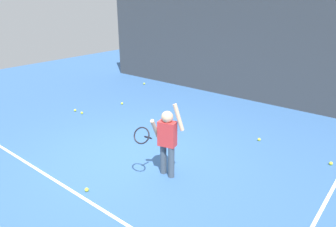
{
  "coord_description": "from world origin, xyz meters",
  "views": [
    {
      "loc": [
        4.04,
        -3.81,
        2.97
      ],
      "look_at": [
        0.51,
        0.55,
        0.85
      ],
      "focal_mm": 33.16,
      "sensor_mm": 36.0,
      "label": 1
    }
  ],
  "objects_px": {
    "tennis_ball_3": "(87,190)",
    "tennis_ball_7": "(331,163)",
    "tennis_player": "(166,138)",
    "tennis_ball_5": "(144,84)",
    "tennis_ball_0": "(259,139)",
    "tennis_ball_4": "(122,103)",
    "tennis_ball_6": "(82,113)",
    "tennis_ball_1": "(75,110)"
  },
  "relations": [
    {
      "from": "tennis_ball_3",
      "to": "tennis_ball_7",
      "type": "relative_size",
      "value": 1.0
    },
    {
      "from": "tennis_player",
      "to": "tennis_ball_5",
      "type": "height_order",
      "value": "tennis_player"
    },
    {
      "from": "tennis_ball_3",
      "to": "tennis_ball_7",
      "type": "distance_m",
      "value": 4.47
    },
    {
      "from": "tennis_ball_0",
      "to": "tennis_ball_4",
      "type": "relative_size",
      "value": 1.0
    },
    {
      "from": "tennis_ball_0",
      "to": "tennis_ball_6",
      "type": "relative_size",
      "value": 1.0
    },
    {
      "from": "tennis_player",
      "to": "tennis_ball_7",
      "type": "height_order",
      "value": "tennis_player"
    },
    {
      "from": "tennis_ball_0",
      "to": "tennis_ball_6",
      "type": "bearing_deg",
      "value": -162.02
    },
    {
      "from": "tennis_ball_5",
      "to": "tennis_ball_7",
      "type": "bearing_deg",
      "value": -16.43
    },
    {
      "from": "tennis_ball_0",
      "to": "tennis_ball_4",
      "type": "height_order",
      "value": "same"
    },
    {
      "from": "tennis_ball_0",
      "to": "tennis_ball_5",
      "type": "distance_m",
      "value": 5.46
    },
    {
      "from": "tennis_ball_4",
      "to": "tennis_ball_6",
      "type": "height_order",
      "value": "same"
    },
    {
      "from": "tennis_ball_0",
      "to": "tennis_ball_5",
      "type": "xyz_separation_m",
      "value": [
        -5.15,
        1.82,
        0.0
      ]
    },
    {
      "from": "tennis_player",
      "to": "tennis_ball_1",
      "type": "bearing_deg",
      "value": 152.45
    },
    {
      "from": "tennis_ball_1",
      "to": "tennis_ball_6",
      "type": "relative_size",
      "value": 1.0
    },
    {
      "from": "tennis_ball_7",
      "to": "tennis_ball_5",
      "type": "bearing_deg",
      "value": 163.57
    },
    {
      "from": "tennis_ball_7",
      "to": "tennis_ball_3",
      "type": "bearing_deg",
      "value": -130.1
    },
    {
      "from": "tennis_ball_4",
      "to": "tennis_player",
      "type": "bearing_deg",
      "value": -32.03
    },
    {
      "from": "tennis_ball_0",
      "to": "tennis_ball_5",
      "type": "height_order",
      "value": "same"
    },
    {
      "from": "tennis_ball_4",
      "to": "tennis_ball_7",
      "type": "distance_m",
      "value": 5.62
    },
    {
      "from": "tennis_ball_0",
      "to": "tennis_ball_7",
      "type": "bearing_deg",
      "value": -5.37
    },
    {
      "from": "tennis_ball_4",
      "to": "tennis_ball_5",
      "type": "xyz_separation_m",
      "value": [
        -1.01,
        2.02,
        0.0
      ]
    },
    {
      "from": "tennis_ball_0",
      "to": "tennis_ball_3",
      "type": "height_order",
      "value": "same"
    },
    {
      "from": "tennis_ball_3",
      "to": "tennis_ball_4",
      "type": "relative_size",
      "value": 1.0
    },
    {
      "from": "tennis_ball_3",
      "to": "tennis_ball_5",
      "type": "bearing_deg",
      "value": 124.93
    },
    {
      "from": "tennis_player",
      "to": "tennis_ball_5",
      "type": "bearing_deg",
      "value": 122.36
    },
    {
      "from": "tennis_player",
      "to": "tennis_ball_0",
      "type": "bearing_deg",
      "value": 58.98
    },
    {
      "from": "tennis_ball_0",
      "to": "tennis_ball_7",
      "type": "relative_size",
      "value": 1.0
    },
    {
      "from": "tennis_ball_0",
      "to": "tennis_ball_1",
      "type": "relative_size",
      "value": 1.0
    },
    {
      "from": "tennis_ball_4",
      "to": "tennis_ball_7",
      "type": "xyz_separation_m",
      "value": [
        5.62,
        0.07,
        0.0
      ]
    },
    {
      "from": "tennis_ball_5",
      "to": "tennis_ball_3",
      "type": "bearing_deg",
      "value": -55.07
    },
    {
      "from": "tennis_player",
      "to": "tennis_ball_1",
      "type": "height_order",
      "value": "tennis_player"
    },
    {
      "from": "tennis_ball_1",
      "to": "tennis_ball_6",
      "type": "xyz_separation_m",
      "value": [
        0.31,
        -0.01,
        0.0
      ]
    },
    {
      "from": "tennis_player",
      "to": "tennis_ball_0",
      "type": "distance_m",
      "value": 2.56
    },
    {
      "from": "tennis_ball_4",
      "to": "tennis_ball_7",
      "type": "bearing_deg",
      "value": 0.7
    },
    {
      "from": "tennis_ball_0",
      "to": "tennis_ball_6",
      "type": "xyz_separation_m",
      "value": [
        -4.41,
        -1.43,
        0.0
      ]
    },
    {
      "from": "tennis_player",
      "to": "tennis_ball_0",
      "type": "height_order",
      "value": "tennis_player"
    },
    {
      "from": "tennis_player",
      "to": "tennis_ball_7",
      "type": "xyz_separation_m",
      "value": [
        2.19,
        2.22,
        -0.69
      ]
    },
    {
      "from": "tennis_ball_5",
      "to": "tennis_ball_7",
      "type": "relative_size",
      "value": 1.0
    },
    {
      "from": "tennis_player",
      "to": "tennis_ball_3",
      "type": "relative_size",
      "value": 20.46
    },
    {
      "from": "tennis_ball_1",
      "to": "tennis_ball_6",
      "type": "bearing_deg",
      "value": -1.24
    },
    {
      "from": "tennis_player",
      "to": "tennis_ball_5",
      "type": "xyz_separation_m",
      "value": [
        -4.44,
        4.17,
        -0.69
      ]
    },
    {
      "from": "tennis_ball_0",
      "to": "tennis_player",
      "type": "bearing_deg",
      "value": -106.6
    }
  ]
}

